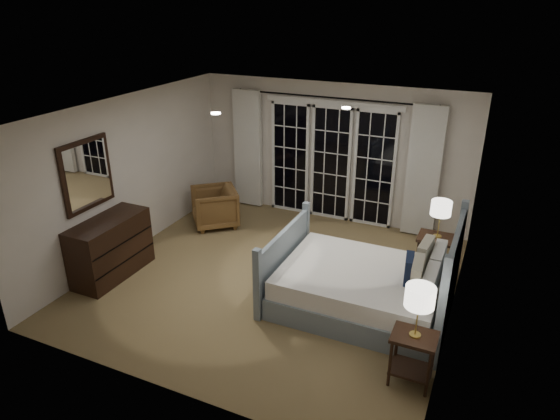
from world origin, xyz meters
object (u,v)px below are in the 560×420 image
at_px(bed, 365,286).
at_px(lamp_left, 420,297).
at_px(dresser, 111,248).
at_px(nightstand_right, 435,251).
at_px(nightstand_left, 413,352).
at_px(lamp_right, 441,209).
at_px(armchair, 215,207).

relative_size(bed, lamp_left, 3.85).
bearing_deg(dresser, nightstand_right, 23.12).
distance_m(nightstand_left, lamp_left, 0.68).
relative_size(lamp_left, lamp_right, 1.06).
bearing_deg(bed, lamp_right, 58.26).
relative_size(bed, dresser, 1.79).
height_order(armchair, dresser, dresser).
distance_m(nightstand_left, armchair, 4.77).
distance_m(nightstand_right, lamp_left, 2.40).
height_order(lamp_right, dresser, lamp_right).
bearing_deg(bed, nightstand_left, -53.94).
relative_size(armchair, dresser, 0.61).
bearing_deg(dresser, lamp_right, 23.12).
height_order(bed, lamp_left, bed).
height_order(nightstand_right, lamp_right, lamp_right).
relative_size(nightstand_left, armchair, 0.79).
distance_m(bed, dresser, 3.71).
distance_m(bed, armchair, 3.48).
distance_m(nightstand_left, dresser, 4.51).
relative_size(bed, armchair, 2.92).
bearing_deg(lamp_left, bed, 126.06).
distance_m(nightstand_right, dresser, 4.74).
bearing_deg(dresser, nightstand_left, -5.71).
bearing_deg(nightstand_right, nightstand_left, -86.98).
bearing_deg(bed, dresser, -169.08).
bearing_deg(lamp_left, lamp_right, 93.02).
bearing_deg(armchair, nightstand_left, 16.91).
xyz_separation_m(bed, armchair, (-3.18, 1.43, 0.02)).
height_order(nightstand_left, dresser, dresser).
bearing_deg(lamp_left, nightstand_left, 180.00).
bearing_deg(dresser, lamp_left, -5.71).
xyz_separation_m(lamp_left, dresser, (-4.48, 0.45, -0.63)).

